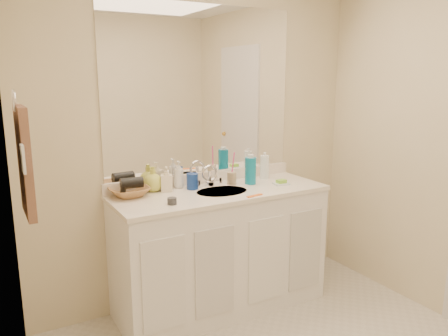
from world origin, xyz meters
TOP-DOWN VIEW (x-y plane):
  - wall_back at (0.00, 1.30)m, footprint 2.60×0.02m
  - wall_left at (-1.30, 0.00)m, footprint 0.02×2.60m
  - vanity_cabinet at (0.00, 1.02)m, footprint 1.50×0.55m
  - countertop at (0.00, 1.02)m, footprint 1.52×0.57m
  - backsplash at (0.00, 1.29)m, footprint 1.52×0.03m
  - sink_basin at (0.00, 1.00)m, footprint 0.37×0.37m
  - faucet at (0.00, 1.18)m, footprint 0.02×0.02m
  - mirror at (0.00, 1.29)m, footprint 1.48×0.01m
  - blue_mug at (-0.15, 1.16)m, footprint 0.11×0.11m
  - tan_cup at (0.15, 1.13)m, footprint 0.08×0.08m
  - toothbrush at (0.16, 1.13)m, footprint 0.02×0.04m
  - mouthwash_bottle at (0.29, 1.08)m, footprint 0.11×0.11m
  - clear_pump_bottle at (0.47, 1.17)m, footprint 0.08×0.08m
  - soap_dish at (0.47, 0.95)m, footprint 0.12×0.10m
  - green_soap at (0.47, 0.95)m, footprint 0.07×0.05m
  - orange_comb at (0.13, 0.79)m, footprint 0.13×0.05m
  - dark_jar at (-0.43, 0.88)m, footprint 0.06×0.06m
  - soap_bottle_white at (-0.22, 1.24)m, footprint 0.08×0.08m
  - soap_bottle_cream at (-0.33, 1.20)m, footprint 0.10×0.10m
  - soap_bottle_yellow at (-0.41, 1.24)m, footprint 0.16×0.16m
  - wicker_basket at (-0.60, 1.19)m, footprint 0.28×0.28m
  - hair_dryer at (-0.58, 1.19)m, footprint 0.15×0.09m
  - towel_ring at (-1.27, 0.77)m, footprint 0.01×0.11m
  - hand_towel at (-1.25, 0.77)m, footprint 0.04×0.32m
  - switch_plate at (-1.27, 0.57)m, footprint 0.01×0.08m

SIDE VIEW (x-z plane):
  - vanity_cabinet at x=0.00m, z-range 0.00..0.85m
  - countertop at x=0.00m, z-range 0.85..0.88m
  - sink_basin at x=0.00m, z-range 0.86..0.88m
  - orange_comb at x=0.13m, z-range 0.88..0.89m
  - soap_dish at x=0.47m, z-range 0.88..0.89m
  - dark_jar at x=-0.43m, z-range 0.88..0.92m
  - green_soap at x=0.47m, z-range 0.89..0.92m
  - wicker_basket at x=-0.60m, z-range 0.88..0.94m
  - backsplash at x=0.00m, z-range 0.88..0.96m
  - tan_cup at x=0.15m, z-range 0.88..0.97m
  - faucet at x=0.00m, z-range 0.88..0.99m
  - blue_mug at x=-0.15m, z-range 0.88..0.99m
  - soap_bottle_yellow at x=-0.41m, z-range 0.88..1.05m
  - soap_bottle_cream at x=-0.33m, z-range 0.88..1.05m
  - hair_dryer at x=-0.58m, z-range 0.93..1.01m
  - clear_pump_bottle at x=0.47m, z-range 0.88..1.06m
  - soap_bottle_white at x=-0.22m, z-range 0.88..1.07m
  - mouthwash_bottle at x=0.29m, z-range 0.88..1.08m
  - toothbrush at x=0.16m, z-range 0.94..1.12m
  - wall_back at x=0.00m, z-range 0.00..2.40m
  - wall_left at x=-1.30m, z-range 0.00..2.40m
  - hand_towel at x=-1.25m, z-range 0.98..1.52m
  - switch_plate at x=-1.27m, z-range 1.24..1.36m
  - towel_ring at x=-1.27m, z-range 1.49..1.61m
  - mirror at x=0.00m, z-range 0.96..2.16m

